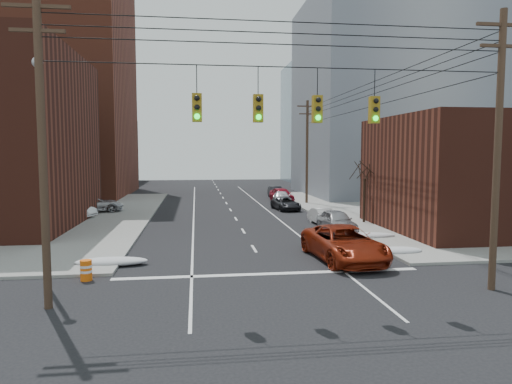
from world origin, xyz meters
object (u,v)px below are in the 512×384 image
object	(u,v)px
red_pickup	(344,244)
parked_car_d	(282,197)
construction_barrel	(86,270)
lot_car_a	(72,210)
parked_car_b	(324,217)
parked_car_e	(282,195)
lot_car_b	(95,204)
parked_car_f	(276,192)
lot_car_c	(33,210)
parked_car_c	(286,204)
parked_car_a	(337,221)

from	to	relation	value
red_pickup	parked_car_d	size ratio (longest dim) A/B	1.47
construction_barrel	lot_car_a	bearing A→B (deg)	105.95
construction_barrel	parked_car_b	bearing A→B (deg)	43.26
parked_car_e	lot_car_a	bearing A→B (deg)	-157.86
lot_car_b	lot_car_a	bearing A→B (deg)	149.70
parked_car_b	parked_car_d	world-z (taller)	parked_car_b
red_pickup	parked_car_e	distance (m)	28.48
red_pickup	construction_barrel	bearing A→B (deg)	-174.70
parked_car_e	parked_car_d	bearing A→B (deg)	-108.08
parked_car_b	parked_car_f	world-z (taller)	parked_car_f
lot_car_c	parked_car_c	bearing A→B (deg)	-71.89
red_pickup	lot_car_c	bearing A→B (deg)	136.72
parked_car_b	parked_car_f	bearing A→B (deg)	84.40
construction_barrel	parked_car_a	bearing A→B (deg)	35.55
parked_car_f	construction_barrel	xyz separation A→B (m)	(-14.41, -34.83, -0.24)
parked_car_a	parked_car_e	xyz separation A→B (m)	(-0.07, 20.19, 0.01)
parked_car_a	parked_car_f	distance (m)	24.53
parked_car_b	lot_car_b	size ratio (longest dim) A/B	0.75
red_pickup	parked_car_a	world-z (taller)	red_pickup
parked_car_c	parked_car_e	size ratio (longest dim) A/B	0.95
red_pickup	lot_car_b	world-z (taller)	red_pickup
parked_car_c	parked_car_e	bearing A→B (deg)	75.26
parked_car_e	parked_car_a	bearing A→B (deg)	-97.62
red_pickup	parked_car_b	xyz separation A→B (m)	(2.20, 11.47, -0.25)
parked_car_c	parked_car_f	size ratio (longest dim) A/B	1.04
parked_car_c	lot_car_c	distance (m)	22.11
parked_car_a	parked_car_e	size ratio (longest dim) A/B	0.98
red_pickup	parked_car_a	bearing A→B (deg)	70.57
parked_car_e	construction_barrel	distance (m)	33.70
parked_car_e	lot_car_a	distance (m)	22.85
parked_car_a	lot_car_c	world-z (taller)	parked_car_a
red_pickup	lot_car_a	world-z (taller)	red_pickup
parked_car_a	lot_car_b	distance (m)	22.44
lot_car_b	red_pickup	bearing A→B (deg)	-154.29
parked_car_c	lot_car_a	bearing A→B (deg)	-175.86
parked_car_b	lot_car_c	size ratio (longest dim) A/B	0.81
red_pickup	parked_car_f	xyz separation A→B (m)	(2.20, 32.74, -0.18)
parked_car_b	lot_car_a	distance (m)	20.62
parked_car_e	parked_car_b	bearing A→B (deg)	-97.58
red_pickup	construction_barrel	world-z (taller)	red_pickup
red_pickup	parked_car_c	bearing A→B (deg)	82.57
parked_car_d	construction_barrel	bearing A→B (deg)	-111.30
red_pickup	parked_car_a	size ratio (longest dim) A/B	1.40
lot_car_a	lot_car_b	size ratio (longest dim) A/B	0.78
parked_car_e	lot_car_b	world-z (taller)	parked_car_e
parked_car_b	lot_car_b	distance (m)	20.85
lot_car_b	lot_car_c	size ratio (longest dim) A/B	1.08
parked_car_a	lot_car_c	xyz separation A→B (m)	(-22.84, 8.43, 0.06)
parked_car_a	parked_car_d	xyz separation A→B (m)	(-0.34, 18.72, -0.15)
parked_car_a	construction_barrel	bearing A→B (deg)	-147.32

